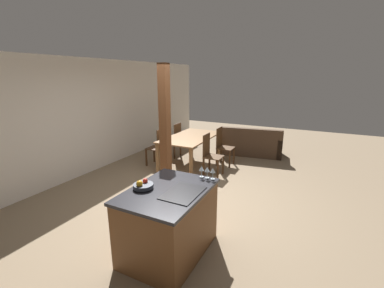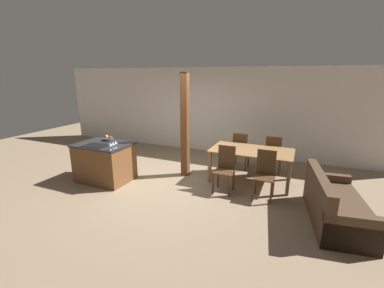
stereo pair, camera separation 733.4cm
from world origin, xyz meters
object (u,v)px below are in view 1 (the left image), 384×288
Objects in this scene: dining_chair_near_left at (211,154)px; timber_post at (165,130)px; wine_glass_middle at (207,170)px; wine_glass_far at (202,169)px; kitchen_island at (169,221)px; dining_chair_far_right at (174,139)px; dining_chair_near_right at (223,146)px; couch at (251,145)px; fruit_bowl at (143,185)px; wine_glass_near at (213,171)px; dining_chair_far_left at (158,146)px; dining_table at (191,140)px.

dining_chair_near_left is 0.39× the size of timber_post.
wine_glass_middle is 1.00× the size of wine_glass_far.
timber_post reaches higher than wine_glass_middle.
kitchen_island is 0.50× the size of timber_post.
dining_chair_far_right is (0.84, 1.48, 0.00)m from dining_chair_near_left.
dining_chair_near_right is 1.35m from couch.
fruit_bowl reaches higher than kitchen_island.
dining_chair_near_right is at bearing 90.00° from dining_chair_far_right.
kitchen_island is at bearing -171.02° from dining_chair_near_right.
dining_chair_near_left and dining_chair_far_right have the same top height.
wine_glass_near is 0.16× the size of dining_chair_near_left.
timber_post is at bearing 33.21° from kitchen_island.
dining_chair_far_right is at bearing 60.38° from dining_chair_near_left.
dining_chair_far_left is 1.71m from timber_post.
fruit_bowl is 0.26× the size of dining_chair_far_left.
timber_post is at bearing 166.35° from dining_chair_near_right.
kitchen_island is at bearing -157.79° from dining_table.
timber_post is (1.07, 1.28, 0.22)m from wine_glass_far.
wine_glass_near reaches higher than dining_chair_far_left.
dining_chair_far_right is at bearing 24.68° from couch.
dining_chair_near_left is at bearing 69.57° from couch.
wine_glass_middle is at bearing -164.16° from dining_chair_near_right.
timber_post reaches higher than wine_glass_near.
wine_glass_middle reaches higher than dining_chair_near_right.
wine_glass_far is 3.87m from dining_chair_far_right.
timber_post is (-2.01, 0.49, 0.75)m from dining_chair_near_right.
dining_table is at bearing 60.38° from dining_chair_far_right.
wine_glass_far is 0.09× the size of couch.
dining_chair_far_left is 0.84m from dining_chair_far_right.
wine_glass_near is 1.00× the size of wine_glass_far.
kitchen_island is 0.68× the size of couch.
wine_glass_far is at bearing -150.15° from dining_table.
timber_post is at bearing 26.16° from dining_chair_far_right.
wine_glass_middle is 1.75m from timber_post.
wine_glass_near is 3.97m from dining_chair_far_right.
dining_table is 0.87m from dining_chair_near_right.
kitchen_island is at bearing 83.30° from couch.
wine_glass_far is 0.16× the size of dining_chair_far_right.
wine_glass_middle is at bearing 90.00° from wine_glass_near.
dining_chair_far_right is at bearing 26.16° from timber_post.
dining_chair_far_left is at bearing 45.29° from wine_glass_far.
dining_chair_far_left is (2.25, 2.44, -0.52)m from wine_glass_near.
couch is (4.33, 0.34, -0.76)m from wine_glass_far.
dining_table is 1.88× the size of dining_chair_far_right.
kitchen_island is 1.26× the size of dining_chair_near_right.
dining_chair_far_left is 0.39× the size of timber_post.
wine_glass_near is 0.16× the size of dining_chair_far_left.
wine_glass_near is 1.82m from timber_post.
kitchen_island reaches higher than couch.
dining_chair_far_right is at bearing 90.00° from dining_chair_near_right.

